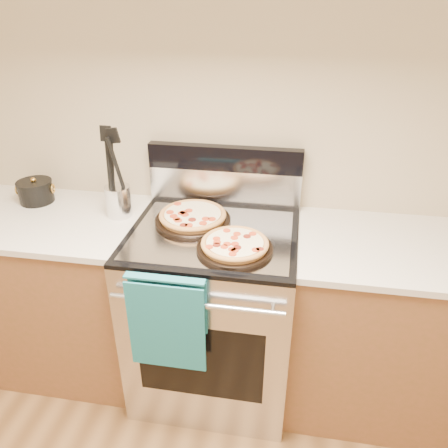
% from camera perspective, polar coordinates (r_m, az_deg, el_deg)
% --- Properties ---
extents(wall_back, '(4.00, 0.00, 4.00)m').
position_cam_1_polar(wall_back, '(2.13, 0.29, 13.77)').
color(wall_back, tan).
rests_on(wall_back, ground).
extents(range_body, '(0.76, 0.68, 0.90)m').
position_cam_1_polar(range_body, '(2.24, -1.26, -11.54)').
color(range_body, '#B7B7BC').
rests_on(range_body, ground).
extents(oven_window, '(0.56, 0.01, 0.40)m').
position_cam_1_polar(oven_window, '(2.00, -3.13, -17.60)').
color(oven_window, black).
rests_on(oven_window, range_body).
extents(cooktop, '(0.76, 0.68, 0.02)m').
position_cam_1_polar(cooktop, '(1.98, -1.39, -1.26)').
color(cooktop, black).
rests_on(cooktop, range_body).
extents(backsplash_lower, '(0.76, 0.06, 0.18)m').
position_cam_1_polar(backsplash_lower, '(2.21, 0.10, 4.93)').
color(backsplash_lower, silver).
rests_on(backsplash_lower, cooktop).
extents(backsplash_upper, '(0.76, 0.06, 0.12)m').
position_cam_1_polar(backsplash_upper, '(2.15, 0.10, 8.60)').
color(backsplash_upper, black).
rests_on(backsplash_upper, backsplash_lower).
extents(oven_handle, '(0.70, 0.03, 0.03)m').
position_cam_1_polar(oven_handle, '(1.74, -3.73, -10.48)').
color(oven_handle, silver).
rests_on(oven_handle, range_body).
extents(dish_towel, '(0.32, 0.05, 0.42)m').
position_cam_1_polar(dish_towel, '(1.83, -7.39, -12.47)').
color(dish_towel, '#1B5E89').
rests_on(dish_towel, oven_handle).
extents(foil_sheet, '(0.70, 0.55, 0.01)m').
position_cam_1_polar(foil_sheet, '(1.95, -1.57, -1.36)').
color(foil_sheet, gray).
rests_on(foil_sheet, cooktop).
extents(cabinet_left, '(1.00, 0.62, 0.88)m').
position_cam_1_polar(cabinet_left, '(2.55, -21.13, -8.40)').
color(cabinet_left, brown).
rests_on(cabinet_left, ground).
extents(countertop_left, '(1.02, 0.64, 0.03)m').
position_cam_1_polar(countertop_left, '(2.33, -23.05, 0.68)').
color(countertop_left, beige).
rests_on(countertop_left, cabinet_left).
extents(cabinet_right, '(1.00, 0.62, 0.88)m').
position_cam_1_polar(cabinet_right, '(2.31, 21.47, -12.83)').
color(cabinet_right, brown).
rests_on(cabinet_right, ground).
extents(countertop_right, '(1.02, 0.64, 0.03)m').
position_cam_1_polar(countertop_right, '(2.06, 23.67, -3.15)').
color(countertop_right, beige).
rests_on(countertop_right, cabinet_right).
extents(pepperoni_pizza_back, '(0.39, 0.39, 0.05)m').
position_cam_1_polar(pepperoni_pizza_back, '(2.04, -4.10, 0.92)').
color(pepperoni_pizza_back, '#B46D37').
rests_on(pepperoni_pizza_back, foil_sheet).
extents(pepperoni_pizza_front, '(0.33, 0.33, 0.04)m').
position_cam_1_polar(pepperoni_pizza_front, '(1.82, 1.43, -2.80)').
color(pepperoni_pizza_front, '#B46D37').
rests_on(pepperoni_pizza_front, foil_sheet).
extents(utensil_crock, '(0.16, 0.16, 0.15)m').
position_cam_1_polar(utensil_crock, '(2.17, -13.61, 2.93)').
color(utensil_crock, silver).
rests_on(utensil_crock, countertop_left).
extents(saucepan, '(0.21, 0.21, 0.10)m').
position_cam_1_polar(saucepan, '(2.46, -23.36, 3.82)').
color(saucepan, black).
rests_on(saucepan, countertop_left).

